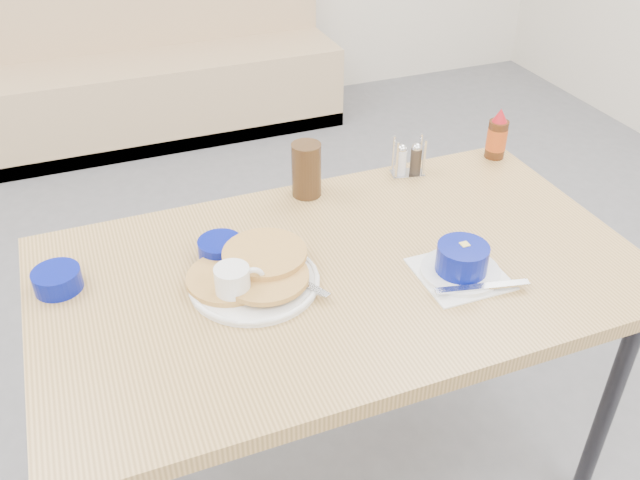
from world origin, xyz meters
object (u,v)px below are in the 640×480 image
object	(u,v)px
coffee_mug	(234,284)
grits_setting	(462,263)
condiment_caddy	(408,162)
syrup_bottle	(497,136)
butter_bowl	(220,249)
creamer_bowl	(57,280)
amber_tumbler	(306,170)
pancake_plate	(254,275)
dining_table	(341,288)
booth_bench	(163,70)

from	to	relation	value
coffee_mug	grits_setting	distance (m)	0.51
condiment_caddy	syrup_bottle	distance (m)	0.29
coffee_mug	butter_bowl	bearing A→B (deg)	86.43
coffee_mug	creamer_bowl	world-z (taller)	coffee_mug
grits_setting	condiment_caddy	world-z (taller)	condiment_caddy
amber_tumbler	syrup_bottle	world-z (taller)	syrup_bottle
amber_tumbler	syrup_bottle	bearing A→B (deg)	0.00
pancake_plate	creamer_bowl	xyz separation A→B (m)	(-0.41, 0.14, 0.00)
pancake_plate	butter_bowl	world-z (taller)	pancake_plate
dining_table	coffee_mug	distance (m)	0.28
booth_bench	amber_tumbler	size ratio (longest dim) A/B	12.63
dining_table	condiment_caddy	bearing A→B (deg)	44.25
coffee_mug	condiment_caddy	distance (m)	0.71
butter_bowl	amber_tumbler	size ratio (longest dim) A/B	0.70
pancake_plate	coffee_mug	distance (m)	0.07
pancake_plate	condiment_caddy	bearing A→B (deg)	30.13
dining_table	condiment_caddy	xyz separation A→B (m)	(0.35, 0.34, 0.10)
booth_bench	dining_table	xyz separation A→B (m)	(0.00, -2.53, 0.35)
creamer_bowl	pancake_plate	bearing A→B (deg)	-18.67
amber_tumbler	condiment_caddy	distance (m)	0.31
grits_setting	butter_bowl	size ratio (longest dim) A/B	2.04
creamer_bowl	coffee_mug	bearing A→B (deg)	-27.15
booth_bench	grits_setting	xyz separation A→B (m)	(0.24, -2.66, 0.44)
creamer_bowl	butter_bowl	xyz separation A→B (m)	(0.37, -0.02, -0.00)
coffee_mug	amber_tumbler	world-z (taller)	amber_tumbler
amber_tumbler	syrup_bottle	size ratio (longest dim) A/B	0.97
dining_table	pancake_plate	world-z (taller)	pancake_plate
dining_table	amber_tumbler	size ratio (longest dim) A/B	9.31
butter_bowl	grits_setting	bearing A→B (deg)	-28.52
butter_bowl	syrup_bottle	xyz separation A→B (m)	(0.89, 0.20, 0.04)
dining_table	condiment_caddy	world-z (taller)	condiment_caddy
dining_table	grits_setting	world-z (taller)	grits_setting
coffee_mug	grits_setting	xyz separation A→B (m)	(0.50, -0.10, -0.01)
pancake_plate	butter_bowl	size ratio (longest dim) A/B	2.81
condiment_caddy	syrup_bottle	xyz separation A→B (m)	(0.29, 0.00, 0.03)
grits_setting	creamer_bowl	world-z (taller)	grits_setting
butter_bowl	condiment_caddy	xyz separation A→B (m)	(0.60, 0.20, 0.02)
pancake_plate	amber_tumbler	distance (m)	0.41
amber_tumbler	condiment_caddy	xyz separation A→B (m)	(0.31, 0.00, -0.04)
pancake_plate	syrup_bottle	bearing A→B (deg)	20.84
syrup_bottle	amber_tumbler	bearing A→B (deg)	180.00
grits_setting	amber_tumbler	xyz separation A→B (m)	(-0.20, 0.47, 0.04)
syrup_bottle	grits_setting	bearing A→B (deg)	-130.41
dining_table	creamer_bowl	distance (m)	0.64
amber_tumbler	condiment_caddy	world-z (taller)	amber_tumbler
pancake_plate	condiment_caddy	xyz separation A→B (m)	(0.56, 0.32, 0.02)
dining_table	butter_bowl	bearing A→B (deg)	150.65
pancake_plate	amber_tumbler	xyz separation A→B (m)	(0.25, 0.32, 0.05)
coffee_mug	creamer_bowl	size ratio (longest dim) A/B	1.06
grits_setting	coffee_mug	bearing A→B (deg)	168.64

